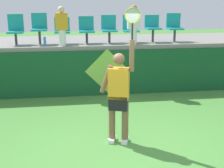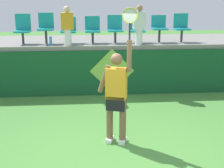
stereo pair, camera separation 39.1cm
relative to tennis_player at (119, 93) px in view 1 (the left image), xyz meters
name	(u,v)px [view 1 (the left image)]	position (x,y,z in m)	size (l,w,h in m)	color
ground_plane	(121,154)	(-0.05, -0.51, -1.01)	(40.00, 40.00, 0.00)	#478438
court_back_wall	(100,73)	(-0.05, 3.14, -0.36)	(13.09, 0.20, 1.30)	#144C28
spectator_platform	(96,42)	(-0.05, 4.34, 0.36)	(13.09, 2.49, 0.12)	gray
tennis_player	(119,93)	(0.00, 0.00, 0.00)	(0.73, 0.37, 2.60)	white
water_bottle	(45,41)	(-1.56, 3.33, 0.54)	(0.08, 0.08, 0.25)	#338CE5
stadium_chair_0	(16,28)	(-2.38, 3.73, 0.87)	(0.44, 0.42, 0.85)	#38383D
stadium_chair_1	(39,27)	(-1.72, 3.72, 0.91)	(0.44, 0.42, 0.88)	#38383D
stadium_chair_2	(62,29)	(-1.07, 3.72, 0.83)	(0.44, 0.42, 0.75)	#38383D
stadium_chair_3	(86,29)	(-0.37, 3.72, 0.84)	(0.44, 0.42, 0.77)	#38383D
stadium_chair_4	(109,28)	(0.30, 3.72, 0.85)	(0.44, 0.42, 0.80)	#38383D
stadium_chair_5	(130,28)	(0.95, 3.72, 0.85)	(0.44, 0.42, 0.81)	#38383D
stadium_chair_6	(153,26)	(1.62, 3.71, 0.88)	(0.44, 0.42, 0.79)	#38383D
stadium_chair_7	(174,26)	(2.30, 3.72, 0.88)	(0.44, 0.42, 0.84)	#38383D
spectator_0	(134,24)	(0.95, 3.29, 0.99)	(0.34, 0.20, 1.11)	white
spectator_1	(62,25)	(-1.07, 3.29, 0.98)	(0.34, 0.20, 1.09)	white
wall_signage_mount	(107,95)	(0.15, 3.04, -1.01)	(1.27, 0.01, 1.35)	#144C28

